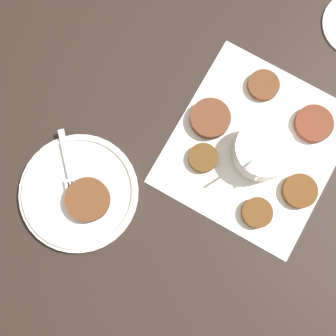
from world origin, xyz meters
TOP-DOWN VIEW (x-y plane):
  - ground_plane at (0.00, 0.00)m, footprint 4.00×4.00m
  - napkin at (0.02, 0.03)m, footprint 0.39×0.37m
  - sauce_bowl at (0.04, 0.04)m, footprint 0.12×0.11m
  - fritter_0 at (0.15, 0.07)m, footprint 0.06×0.06m
  - fritter_1 at (0.08, 0.13)m, footprint 0.07×0.07m
  - fritter_2 at (0.08, -0.06)m, footprint 0.06×0.06m
  - fritter_3 at (-0.10, 0.01)m, footprint 0.06×0.06m
  - fritter_4 at (-0.05, 0.12)m, footprint 0.07×0.07m
  - fritter_5 at (-0.00, -0.07)m, footprint 0.08×0.08m
  - serving_plate at (0.22, -0.27)m, footprint 0.23×0.23m
  - fritter_on_plate at (0.22, -0.24)m, footprint 0.08×0.08m
  - fork at (0.19, -0.29)m, footprint 0.14×0.10m

SIDE VIEW (x-z plane):
  - ground_plane at x=0.00m, z-range 0.00..0.00m
  - napkin at x=0.02m, z-range 0.00..0.00m
  - serving_plate at x=0.22m, z-range 0.00..0.02m
  - fritter_3 at x=-0.10m, z-range 0.00..0.02m
  - fritter_2 at x=0.08m, z-range 0.00..0.02m
  - fritter_1 at x=0.08m, z-range 0.00..0.02m
  - fritter_4 at x=-0.05m, z-range 0.00..0.02m
  - fritter_0 at x=0.15m, z-range 0.00..0.02m
  - fritter_5 at x=0.00m, z-range 0.00..0.02m
  - fork at x=0.19m, z-range 0.02..0.02m
  - fritter_on_plate at x=0.22m, z-range 0.02..0.03m
  - sauce_bowl at x=0.04m, z-range -0.02..0.08m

